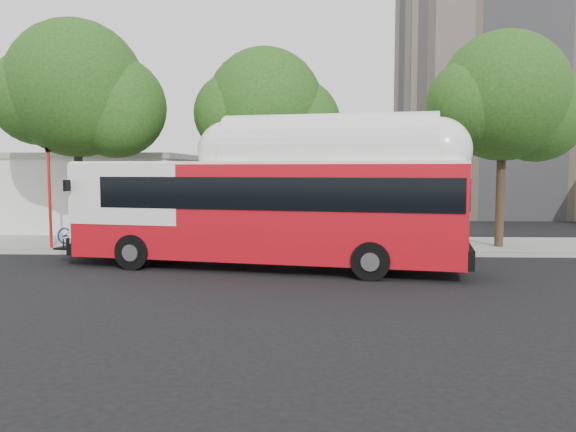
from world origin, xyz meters
The scene contains 10 objects.
ground centered at (0.00, 0.00, 0.00)m, with size 120.00×120.00×0.00m, color black.
sidewalk centered at (0.00, 6.50, 0.07)m, with size 60.00×5.00×0.15m, color gray.
curb_strip centered at (0.00, 3.90, 0.07)m, with size 60.00×0.30×0.15m, color gray.
red_curb_segment centered at (-3.00, 3.90, 0.08)m, with size 10.00×0.32×0.16m, color maroon.
street_tree_left centered at (-8.53, 5.56, 6.60)m, with size 6.67×5.80×9.74m.
street_tree_mid centered at (-0.59, 6.06, 5.91)m, with size 5.75×5.00×8.62m.
street_tree_right centered at (9.44, 5.86, 6.26)m, with size 6.21×5.40×9.18m.
low_commercial_bldg centered at (-14.00, 14.00, 2.15)m, with size 16.20×10.20×4.25m.
transit_bus centered at (-0.51, 0.98, 1.98)m, with size 14.56×5.40×4.24m.
signal_pole centered at (-9.88, 4.59, 2.25)m, with size 0.12×0.42×4.39m.
Camera 1 is at (0.95, -18.28, 3.46)m, focal length 35.00 mm.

